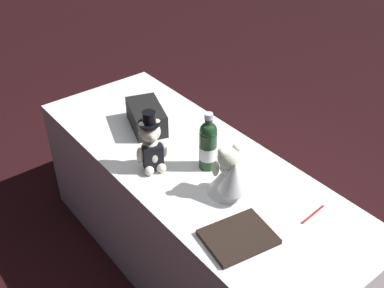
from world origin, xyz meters
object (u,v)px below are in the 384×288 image
(teddy_bear_bride, at_px, (230,174))
(guestbook, at_px, (238,237))
(signing_pen, at_px, (312,215))
(champagne_bottle, at_px, (208,145))
(teddy_bear_groom, at_px, (151,146))
(gift_case_black, at_px, (147,117))

(teddy_bear_bride, height_order, guestbook, teddy_bear_bride)
(teddy_bear_bride, relative_size, guestbook, 0.91)
(teddy_bear_bride, bearing_deg, signing_pen, -151.02)
(champagne_bottle, relative_size, signing_pen, 1.89)
(champagne_bottle, bearing_deg, guestbook, 154.75)
(teddy_bear_groom, relative_size, guestbook, 1.12)
(teddy_bear_groom, relative_size, champagne_bottle, 1.02)
(signing_pen, bearing_deg, champagne_bottle, 13.66)
(champagne_bottle, bearing_deg, teddy_bear_groom, 52.90)
(teddy_bear_bride, xyz_separation_m, gift_case_black, (0.67, -0.02, -0.04))
(signing_pen, relative_size, gift_case_black, 0.49)
(champagne_bottle, bearing_deg, gift_case_black, 3.54)
(teddy_bear_groom, bearing_deg, gift_case_black, -29.94)
(teddy_bear_groom, relative_size, teddy_bear_bride, 1.23)
(champagne_bottle, xyz_separation_m, gift_case_black, (0.47, 0.03, -0.06))
(champagne_bottle, distance_m, signing_pen, 0.55)
(teddy_bear_groom, distance_m, signing_pen, 0.77)
(teddy_bear_bride, bearing_deg, teddy_bear_groom, 23.59)
(teddy_bear_bride, relative_size, signing_pen, 1.56)
(signing_pen, height_order, gift_case_black, gift_case_black)
(teddy_bear_groom, xyz_separation_m, guestbook, (-0.59, -0.00, -0.11))
(guestbook, bearing_deg, gift_case_black, -1.22)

